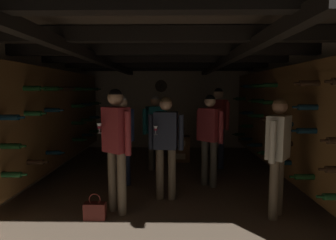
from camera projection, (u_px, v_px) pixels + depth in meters
name	position (u px, v px, depth m)	size (l,w,h in m)	color
ground_plane	(164.00, 185.00, 4.87)	(8.40, 8.40, 0.00)	#7A6651
room_shell	(164.00, 103.00, 4.99)	(4.72, 6.52, 2.41)	beige
wine_crate_stack	(178.00, 148.00, 6.48)	(0.52, 0.35, 0.60)	brown
display_bottle	(181.00, 130.00, 6.41)	(0.08, 0.08, 0.35)	#194723
person_host_center	(166.00, 139.00, 4.15)	(0.54, 0.33, 1.57)	brown
person_guest_near_left	(116.00, 139.00, 3.67)	(0.46, 0.38, 1.68)	brown
person_guest_far_right	(218.00, 120.00, 5.84)	(0.45, 0.40, 1.71)	#232D4C
person_guest_mid_left	(123.00, 133.00, 4.69)	(0.36, 0.47, 1.57)	#232D4C
person_guest_mid_right	(210.00, 132.00, 4.74)	(0.45, 0.39, 1.59)	#4C473D
person_guest_near_right	(278.00, 147.00, 3.55)	(0.38, 0.44, 1.57)	brown
person_guest_rear_center	(155.00, 126.00, 5.70)	(0.50, 0.42, 1.55)	#4C473D
handbag	(95.00, 211.00, 3.56)	(0.28, 0.12, 0.35)	#591E19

